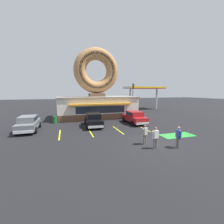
# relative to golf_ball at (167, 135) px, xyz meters

# --- Properties ---
(ground_plane) EXTENTS (160.00, 160.00, 0.00)m
(ground_plane) POSITION_rel_golf_ball_xyz_m (-2.15, -1.58, -0.05)
(ground_plane) COLOR black
(donut_shop_building) EXTENTS (12.30, 6.75, 10.96)m
(donut_shop_building) POSITION_rel_golf_ball_xyz_m (-4.17, 12.36, 3.69)
(donut_shop_building) COLOR brown
(donut_shop_building) RESTS_ON ground
(putting_mat) EXTENTS (3.27, 1.50, 0.03)m
(putting_mat) POSITION_rel_golf_ball_xyz_m (0.97, -0.22, -0.04)
(putting_mat) COLOR green
(putting_mat) RESTS_ON ground
(mini_donut_near_left) EXTENTS (0.13, 0.13, 0.04)m
(mini_donut_near_left) POSITION_rel_golf_ball_xyz_m (2.32, -0.35, -0.00)
(mini_donut_near_left) COLOR brown
(mini_donut_near_left) RESTS_ON putting_mat
(mini_donut_near_right) EXTENTS (0.13, 0.13, 0.04)m
(mini_donut_near_right) POSITION_rel_golf_ball_xyz_m (0.48, -0.53, -0.00)
(mini_donut_near_right) COLOR #D17F47
(mini_donut_near_right) RESTS_ON putting_mat
(mini_donut_mid_left) EXTENTS (0.13, 0.13, 0.04)m
(mini_donut_mid_left) POSITION_rel_golf_ball_xyz_m (0.98, -0.68, -0.00)
(mini_donut_mid_left) COLOR #A5724C
(mini_donut_mid_left) RESTS_ON putting_mat
(mini_donut_mid_centre) EXTENTS (0.13, 0.13, 0.04)m
(mini_donut_mid_centre) POSITION_rel_golf_ball_xyz_m (-0.28, -0.05, -0.00)
(mini_donut_mid_centre) COLOR #A5724C
(mini_donut_mid_centre) RESTS_ON putting_mat
(mini_donut_mid_right) EXTENTS (0.13, 0.13, 0.04)m
(mini_donut_mid_right) POSITION_rel_golf_ball_xyz_m (2.00, -0.68, -0.00)
(mini_donut_mid_right) COLOR #D8667F
(mini_donut_mid_right) RESTS_ON putting_mat
(mini_donut_far_left) EXTENTS (0.13, 0.13, 0.04)m
(mini_donut_far_left) POSITION_rel_golf_ball_xyz_m (0.28, -0.18, -0.00)
(mini_donut_far_left) COLOR brown
(mini_donut_far_left) RESTS_ON putting_mat
(mini_donut_far_centre) EXTENTS (0.13, 0.13, 0.04)m
(mini_donut_far_centre) POSITION_rel_golf_ball_xyz_m (1.02, 0.37, -0.00)
(mini_donut_far_centre) COLOR #E5C666
(mini_donut_far_centre) RESTS_ON putting_mat
(mini_donut_far_right) EXTENTS (0.13, 0.13, 0.04)m
(mini_donut_far_right) POSITION_rel_golf_ball_xyz_m (0.91, -0.47, -0.00)
(mini_donut_far_right) COLOR brown
(mini_donut_far_right) RESTS_ON putting_mat
(golf_ball) EXTENTS (0.04, 0.04, 0.04)m
(golf_ball) POSITION_rel_golf_ball_xyz_m (0.00, 0.00, 0.00)
(golf_ball) COLOR white
(golf_ball) RESTS_ON putting_mat
(putting_flag_pin) EXTENTS (0.13, 0.01, 0.55)m
(putting_flag_pin) POSITION_rel_golf_ball_xyz_m (2.39, -0.18, 0.39)
(putting_flag_pin) COLOR silver
(putting_flag_pin) RESTS_ON putting_mat
(car_grey) EXTENTS (2.00, 4.57, 1.60)m
(car_grey) POSITION_rel_golf_ball_xyz_m (-12.89, 5.89, 0.82)
(car_grey) COLOR slate
(car_grey) RESTS_ON ground
(car_red) EXTENTS (2.04, 4.59, 1.60)m
(car_red) POSITION_rel_golf_ball_xyz_m (-0.53, 6.02, 0.82)
(car_red) COLOR maroon
(car_red) RESTS_ON ground
(car_black) EXTENTS (2.17, 4.65, 1.60)m
(car_black) POSITION_rel_golf_ball_xyz_m (-5.94, 5.96, 0.82)
(car_black) COLOR black
(car_black) RESTS_ON ground
(pedestrian_blue_sweater_man) EXTENTS (0.59, 0.29, 1.60)m
(pedestrian_blue_sweater_man) POSITION_rel_golf_ball_xyz_m (-2.91, -2.44, 0.83)
(pedestrian_blue_sweater_man) COLOR slate
(pedestrian_blue_sweater_man) RESTS_ON ground
(pedestrian_hooded_kid) EXTENTS (0.55, 0.38, 1.57)m
(pedestrian_hooded_kid) POSITION_rel_golf_ball_xyz_m (-3.19, -1.42, 0.81)
(pedestrian_hooded_kid) COLOR slate
(pedestrian_hooded_kid) RESTS_ON ground
(pedestrian_leather_jacket_man) EXTENTS (0.29, 0.59, 1.60)m
(pedestrian_leather_jacket_man) POSITION_rel_golf_ball_xyz_m (-1.20, -2.80, 0.83)
(pedestrian_leather_jacket_man) COLOR slate
(pedestrian_leather_jacket_man) RESTS_ON ground
(trash_bin) EXTENTS (0.57, 0.57, 0.97)m
(trash_bin) POSITION_rel_golf_ball_xyz_m (-10.50, 9.23, 0.45)
(trash_bin) COLOR #1E662D
(trash_bin) RESTS_ON ground
(traffic_light_pole) EXTENTS (0.28, 0.47, 5.80)m
(traffic_light_pole) POSITION_rel_golf_ball_xyz_m (4.10, 16.36, 3.66)
(traffic_light_pole) COLOR #595B60
(traffic_light_pole) RESTS_ON ground
(gas_station_canopy) EXTENTS (9.00, 4.46, 5.30)m
(gas_station_canopy) POSITION_rel_golf_ball_xyz_m (8.71, 20.16, 4.81)
(gas_station_canopy) COLOR silver
(gas_station_canopy) RESTS_ON ground
(parking_stripe_far_left) EXTENTS (0.12, 3.60, 0.01)m
(parking_stripe_far_left) POSITION_rel_golf_ball_xyz_m (-9.72, 3.42, -0.05)
(parking_stripe_far_left) COLOR yellow
(parking_stripe_far_left) RESTS_ON ground
(parking_stripe_left) EXTENTS (0.12, 3.60, 0.01)m
(parking_stripe_left) POSITION_rel_golf_ball_xyz_m (-6.72, 3.42, -0.05)
(parking_stripe_left) COLOR yellow
(parking_stripe_left) RESTS_ON ground
(parking_stripe_mid_left) EXTENTS (0.12, 3.60, 0.01)m
(parking_stripe_mid_left) POSITION_rel_golf_ball_xyz_m (-3.72, 3.42, -0.05)
(parking_stripe_mid_left) COLOR yellow
(parking_stripe_mid_left) RESTS_ON ground
(parking_stripe_centre) EXTENTS (0.12, 3.60, 0.01)m
(parking_stripe_centre) POSITION_rel_golf_ball_xyz_m (-0.72, 3.42, -0.05)
(parking_stripe_centre) COLOR yellow
(parking_stripe_centre) RESTS_ON ground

